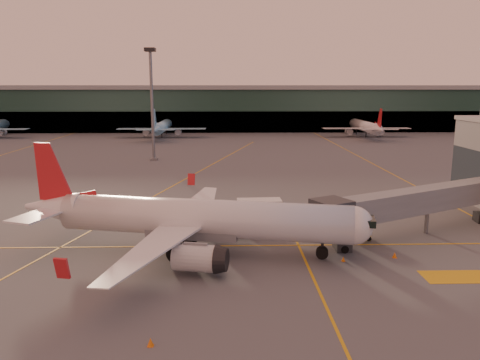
{
  "coord_description": "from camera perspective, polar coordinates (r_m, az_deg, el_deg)",
  "views": [
    {
      "loc": [
        -2.68,
        -43.35,
        16.92
      ],
      "look_at": [
        -1.07,
        16.5,
        5.0
      ],
      "focal_mm": 35.0,
      "sensor_mm": 36.0,
      "label": 1
    }
  ],
  "objects": [
    {
      "name": "distant_aircraft_row",
      "position": [
        163.27,
        -8.01,
        5.2
      ],
      "size": [
        290.0,
        34.0,
        13.0
      ],
      "color": "#87C5E3",
      "rests_on": "ground"
    },
    {
      "name": "jet_bridge",
      "position": [
        60.02,
        22.83,
        -2.17
      ],
      "size": [
        30.56,
        17.82,
        5.63
      ],
      "color": "slate",
      "rests_on": "ground"
    },
    {
      "name": "taxi_markings",
      "position": [
        89.57,
        -4.49,
        0.34
      ],
      "size": [
        100.12,
        173.0,
        0.01
      ],
      "color": "gold",
      "rests_on": "ground"
    },
    {
      "name": "cone_wing_left",
      "position": [
        65.65,
        -6.48,
        -3.54
      ],
      "size": [
        0.38,
        0.38,
        0.48
      ],
      "color": "orange",
      "rests_on": "ground"
    },
    {
      "name": "cone_nose",
      "position": [
        50.24,
        18.34,
        -8.67
      ],
      "size": [
        0.46,
        0.46,
        0.59
      ],
      "color": "orange",
      "rests_on": "ground"
    },
    {
      "name": "ground",
      "position": [
        46.61,
        1.88,
        -10.03
      ],
      "size": [
        600.0,
        600.0,
        0.0
      ],
      "primitive_type": "plane",
      "color": "#4C4F54",
      "rests_on": "ground"
    },
    {
      "name": "main_airplane",
      "position": [
        48.34,
        -5.9,
        -4.76
      ],
      "size": [
        36.73,
        33.38,
        11.16
      ],
      "rotation": [
        0.0,
        0.0,
        -0.2
      ],
      "color": "white",
      "rests_on": "ground"
    },
    {
      "name": "cone_wing_right",
      "position": [
        33.4,
        -10.85,
        -18.84
      ],
      "size": [
        0.46,
        0.46,
        0.58
      ],
      "color": "orange",
      "rests_on": "ground"
    },
    {
      "name": "catering_truck",
      "position": [
        55.22,
        2.42,
        -4.14
      ],
      "size": [
        5.23,
        2.51,
        3.99
      ],
      "rotation": [
        0.0,
        0.0,
        0.04
      ],
      "color": "red",
      "rests_on": "ground"
    },
    {
      "name": "mast_west_near",
      "position": [
        110.73,
        -10.71,
        10.0
      ],
      "size": [
        2.4,
        2.4,
        25.6
      ],
      "color": "slate",
      "rests_on": "ground"
    },
    {
      "name": "cone_fwd",
      "position": [
        47.95,
        12.49,
        -9.39
      ],
      "size": [
        0.38,
        0.38,
        0.48
      ],
      "color": "orange",
      "rests_on": "ground"
    },
    {
      "name": "terminal",
      "position": [
        185.34,
        -0.72,
        8.74
      ],
      "size": [
        400.0,
        20.0,
        17.6
      ],
      "color": "#19382D",
      "rests_on": "ground"
    },
    {
      "name": "gpu_cart",
      "position": [
        54.86,
        14.38,
        -6.34
      ],
      "size": [
        2.47,
        1.62,
        1.37
      ],
      "rotation": [
        0.0,
        0.0,
        -0.1
      ],
      "color": "gold",
      "rests_on": "ground"
    }
  ]
}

